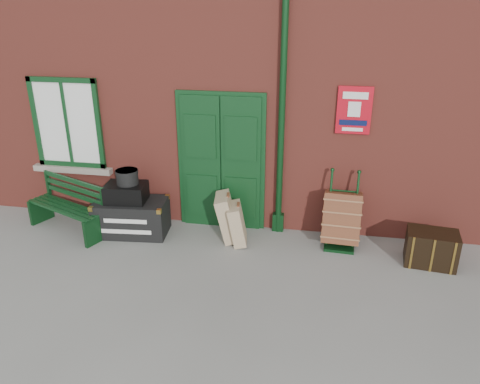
% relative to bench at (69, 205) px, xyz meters
% --- Properties ---
extents(ground, '(80.00, 80.00, 0.00)m').
position_rel_bench_xyz_m(ground, '(2.72, -0.85, -0.45)').
color(ground, gray).
rests_on(ground, ground).
extents(station_building, '(10.30, 4.30, 4.36)m').
position_rel_bench_xyz_m(station_building, '(2.72, 2.64, 1.71)').
color(station_building, '#953B30').
rests_on(station_building, ground).
extents(bench, '(1.50, 0.98, 0.89)m').
position_rel_bench_xyz_m(bench, '(0.00, 0.00, 0.00)').
color(bench, '#0E3617').
rests_on(bench, ground).
extents(houdini_trunk, '(1.19, 0.73, 0.57)m').
position_rel_bench_xyz_m(houdini_trunk, '(1.04, 0.07, -0.16)').
color(houdini_trunk, black).
rests_on(houdini_trunk, ground).
extents(strongbox, '(0.67, 0.51, 0.29)m').
position_rel_bench_xyz_m(strongbox, '(0.99, 0.07, 0.26)').
color(strongbox, black).
rests_on(strongbox, houdini_trunk).
extents(hatbox, '(0.37, 0.37, 0.23)m').
position_rel_bench_xyz_m(hatbox, '(1.02, 0.10, 0.52)').
color(hatbox, black).
rests_on(hatbox, strongbox).
extents(suitcase_back, '(0.45, 0.57, 0.76)m').
position_rel_bench_xyz_m(suitcase_back, '(2.60, 0.16, -0.07)').
color(suitcase_back, tan).
rests_on(suitcase_back, ground).
extents(suitcase_front, '(0.37, 0.51, 0.65)m').
position_rel_bench_xyz_m(suitcase_front, '(2.78, 0.06, -0.12)').
color(suitcase_front, tan).
rests_on(suitcase_front, ground).
extents(porter_trolley, '(0.58, 0.63, 1.16)m').
position_rel_bench_xyz_m(porter_trolley, '(4.37, 0.30, -0.00)').
color(porter_trolley, black).
rests_on(porter_trolley, ground).
extents(dark_trunk, '(0.75, 0.53, 0.51)m').
position_rel_bench_xyz_m(dark_trunk, '(5.64, -0.06, -0.20)').
color(dark_trunk, black).
rests_on(dark_trunk, ground).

